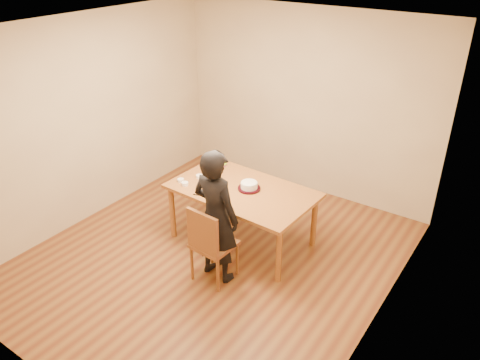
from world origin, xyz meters
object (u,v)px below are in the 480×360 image
Objects in this scene: dining_table at (242,191)px; dining_chair at (214,244)px; cake at (249,185)px; cake_plate at (249,188)px; person at (216,216)px.

dining_table is 4.08× the size of dining_chair.
cake reaches higher than dining_chair.
cake_plate is at bearing 99.23° from dining_chair.
person reaches higher than dining_chair.
dining_table is 1.11× the size of person.
dining_table is 0.84m from dining_chair.
cake_plate reaches higher than dining_chair.
cake is 0.13× the size of person.
person reaches higher than dining_table.
cake_plate is at bearing -81.37° from person.
dining_table is at bearing -75.71° from person.
dining_chair is 0.88m from cake_plate.
person reaches higher than cake_plate.
cake reaches higher than cake_plate.
cake_plate is at bearing 0.00° from cake.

